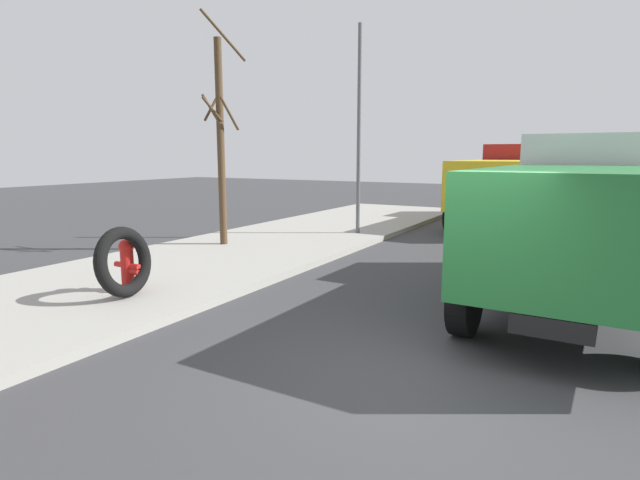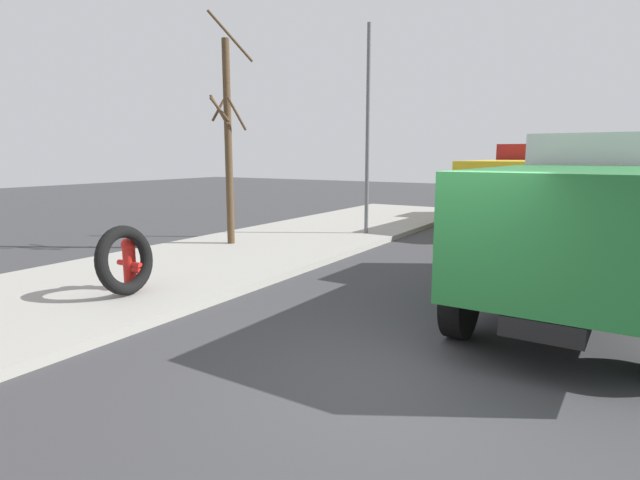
{
  "view_description": "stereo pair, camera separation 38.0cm",
  "coord_description": "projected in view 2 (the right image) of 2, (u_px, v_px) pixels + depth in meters",
  "views": [
    {
      "loc": [
        -5.31,
        -1.66,
        2.59
      ],
      "look_at": [
        2.85,
        2.86,
        1.02
      ],
      "focal_mm": 28.36,
      "sensor_mm": 36.0,
      "label": 1
    },
    {
      "loc": [
        -5.12,
        -1.99,
        2.59
      ],
      "look_at": [
        2.85,
        2.86,
        1.02
      ],
      "focal_mm": 28.36,
      "sensor_mm": 36.0,
      "label": 2
    }
  ],
  "objects": [
    {
      "name": "ground_plane",
      "position": [
        404.0,
        385.0,
        5.76
      ],
      "size": [
        80.0,
        80.0,
        0.0
      ],
      "primitive_type": "plane",
      "color": "#38383A"
    },
    {
      "name": "fire_hydrant",
      "position": [
        130.0,
        262.0,
        9.27
      ],
      "size": [
        0.26,
        0.6,
        0.95
      ],
      "color": "red",
      "rests_on": "sidewalk_curb"
    },
    {
      "name": "street_light_pole",
      "position": [
        368.0,
        131.0,
        15.44
      ],
      "size": [
        0.12,
        0.12,
        6.31
      ],
      "primitive_type": "cylinder",
      "color": "#595B5E",
      "rests_on": "sidewalk_curb"
    },
    {
      "name": "bare_tree",
      "position": [
        228.0,
        138.0,
        13.63
      ],
      "size": [
        1.2,
        1.2,
        5.98
      ],
      "color": "#4C3823",
      "rests_on": "sidewalk_curb"
    },
    {
      "name": "sidewalk_curb",
      "position": [
        65.0,
        296.0,
        9.09
      ],
      "size": [
        36.0,
        5.0,
        0.15
      ],
      "primitive_type": "cube",
      "color": "#99968E",
      "rests_on": "ground"
    },
    {
      "name": "dump_truck_green",
      "position": [
        584.0,
        214.0,
        8.42
      ],
      "size": [
        7.07,
        2.96,
        3.0
      ],
      "color": "#237033",
      "rests_on": "ground"
    },
    {
      "name": "dump_truck_gray",
      "position": [
        588.0,
        173.0,
        27.52
      ],
      "size": [
        7.01,
        2.83,
        3.0
      ],
      "color": "slate",
      "rests_on": "ground"
    },
    {
      "name": "dump_truck_yellow",
      "position": [
        520.0,
        182.0,
        18.09
      ],
      "size": [
        7.09,
        3.03,
        3.0
      ],
      "color": "gold",
      "rests_on": "ground"
    },
    {
      "name": "loose_tire",
      "position": [
        125.0,
        260.0,
        8.83
      ],
      "size": [
        1.26,
        0.51,
        1.25
      ],
      "primitive_type": "torus",
      "rotation": [
        1.44,
        0.0,
        0.1
      ],
      "color": "black",
      "rests_on": "sidewalk_curb"
    }
  ]
}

